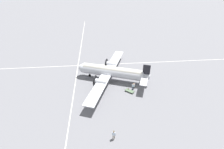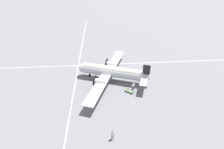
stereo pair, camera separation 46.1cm
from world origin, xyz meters
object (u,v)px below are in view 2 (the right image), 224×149
object	(u,v)px
crew_foreground	(112,134)
passenger_boarding	(134,85)
baggage_cart	(129,91)
ramp_agent	(133,86)
airliner_main	(111,71)
suitcase_near_door	(128,89)

from	to	relation	value
crew_foreground	passenger_boarding	world-z (taller)	crew_foreground
baggage_cart	ramp_agent	bearing A→B (deg)	-96.59
airliner_main	suitcase_near_door	distance (m)	6.80
suitcase_near_door	baggage_cart	xyz separation A→B (m)	(0.19, -0.68, 0.03)
suitcase_near_door	crew_foreground	bearing A→B (deg)	-109.96
suitcase_near_door	baggage_cart	distance (m)	0.71
airliner_main	crew_foreground	distance (m)	18.78
airliner_main	suitcase_near_door	size ratio (longest dim) A/B	50.91
airliner_main	baggage_cart	size ratio (longest dim) A/B	11.46
crew_foreground	baggage_cart	bearing A→B (deg)	83.71
suitcase_near_door	baggage_cart	world-z (taller)	baggage_cart
airliner_main	passenger_boarding	distance (m)	7.18
passenger_boarding	suitcase_near_door	size ratio (longest dim) A/B	3.17
baggage_cart	suitcase_near_door	bearing A→B (deg)	-34.27
airliner_main	ramp_agent	distance (m)	7.17
airliner_main	ramp_agent	size ratio (longest dim) A/B	15.37
airliner_main	crew_foreground	bearing A→B (deg)	107.43
airliner_main	passenger_boarding	bearing A→B (deg)	160.24
airliner_main	baggage_cart	xyz separation A→B (m)	(4.09, -5.79, -2.20)
passenger_boarding	airliner_main	bearing A→B (deg)	31.60
crew_foreground	suitcase_near_door	size ratio (longest dim) A/B	3.48
crew_foreground	ramp_agent	xyz separation A→B (m)	(6.04, 13.77, -0.08)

